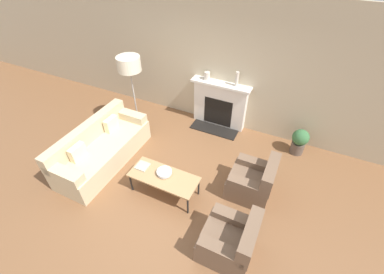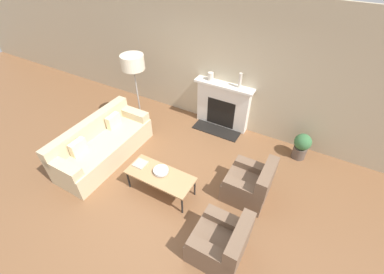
# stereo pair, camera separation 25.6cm
# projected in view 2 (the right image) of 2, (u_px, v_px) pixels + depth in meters

# --- Properties ---
(ground_plane) EXTENTS (18.00, 18.00, 0.00)m
(ground_plane) POSITION_uv_depth(u_px,v_px,m) (162.00, 187.00, 4.79)
(ground_plane) COLOR brown
(wall_back) EXTENTS (18.00, 0.06, 2.90)m
(wall_back) POSITION_uv_depth(u_px,v_px,m) (222.00, 65.00, 5.49)
(wall_back) COLOR #BCAD8E
(wall_back) RESTS_ON ground_plane
(fireplace) EXTENTS (1.35, 0.59, 1.11)m
(fireplace) POSITION_uv_depth(u_px,v_px,m) (223.00, 106.00, 5.92)
(fireplace) COLOR silver
(fireplace) RESTS_ON ground_plane
(couch) EXTENTS (0.83, 2.09, 0.82)m
(couch) POSITION_uv_depth(u_px,v_px,m) (103.00, 145.00, 5.22)
(couch) COLOR #CCB78E
(couch) RESTS_ON ground_plane
(armchair_near) EXTENTS (0.74, 0.73, 0.80)m
(armchair_near) POSITION_uv_depth(u_px,v_px,m) (221.00, 243.00, 3.65)
(armchair_near) COLOR brown
(armchair_near) RESTS_ON ground_plane
(armchair_far) EXTENTS (0.74, 0.73, 0.80)m
(armchair_far) POSITION_uv_depth(u_px,v_px,m) (250.00, 184.00, 4.46)
(armchair_far) COLOR brown
(armchair_far) RESTS_ON ground_plane
(coffee_table) EXTENTS (1.22, 0.52, 0.43)m
(coffee_table) POSITION_uv_depth(u_px,v_px,m) (160.00, 176.00, 4.48)
(coffee_table) COLOR tan
(coffee_table) RESTS_ON ground_plane
(bowl) EXTENTS (0.27, 0.27, 0.07)m
(bowl) POSITION_uv_depth(u_px,v_px,m) (161.00, 171.00, 4.47)
(bowl) COLOR silver
(bowl) RESTS_ON coffee_table
(book) EXTENTS (0.22, 0.22, 0.02)m
(book) POSITION_uv_depth(u_px,v_px,m) (140.00, 164.00, 4.65)
(book) COLOR #B2A893
(book) RESTS_ON coffee_table
(floor_lamp) EXTENTS (0.48, 0.48, 1.76)m
(floor_lamp) POSITION_uv_depth(u_px,v_px,m) (133.00, 66.00, 5.28)
(floor_lamp) COLOR gray
(floor_lamp) RESTS_ON ground_plane
(mantel_vase_left) EXTENTS (0.13, 0.13, 0.17)m
(mantel_vase_left) POSITION_uv_depth(u_px,v_px,m) (211.00, 76.00, 5.64)
(mantel_vase_left) COLOR beige
(mantel_vase_left) RESTS_ON fireplace
(mantel_vase_center_left) EXTENTS (0.07, 0.07, 0.32)m
(mantel_vase_center_left) POSITION_uv_depth(u_px,v_px,m) (240.00, 80.00, 5.34)
(mantel_vase_center_left) COLOR beige
(mantel_vase_center_left) RESTS_ON fireplace
(potted_plant) EXTENTS (0.34, 0.34, 0.58)m
(potted_plant) POSITION_uv_depth(u_px,v_px,m) (302.00, 145.00, 5.21)
(potted_plant) COLOR brown
(potted_plant) RESTS_ON ground_plane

